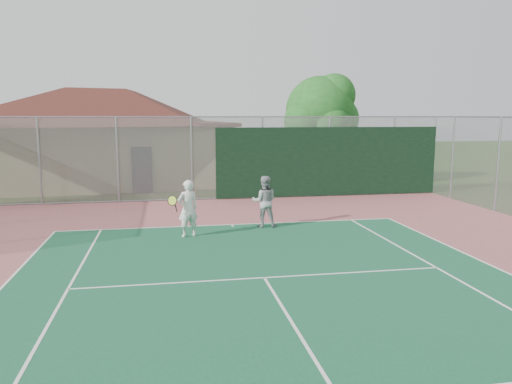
# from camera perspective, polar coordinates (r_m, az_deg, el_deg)

# --- Properties ---
(back_fence) EXTENTS (20.08, 0.11, 3.53)m
(back_fence) POSITION_cam_1_polar(r_m,az_deg,el_deg) (21.41, 1.00, 3.69)
(back_fence) COLOR gray
(back_fence) RESTS_ON ground
(side_fence_right) EXTENTS (0.08, 9.00, 3.50)m
(side_fence_right) POSITION_cam_1_polar(r_m,az_deg,el_deg) (20.47, 25.92, 2.82)
(side_fence_right) COLOR gray
(side_fence_right) RESTS_ON ground
(clubhouse) EXTENTS (14.15, 10.07, 5.81)m
(clubhouse) POSITION_cam_1_polar(r_m,az_deg,el_deg) (27.57, -16.91, 7.11)
(clubhouse) COLOR tan
(clubhouse) RESTS_ON ground
(bleachers) EXTENTS (2.97, 2.14, 0.98)m
(bleachers) POSITION_cam_1_polar(r_m,az_deg,el_deg) (24.90, -19.61, 1.24)
(bleachers) COLOR maroon
(bleachers) RESTS_ON ground
(tree) EXTENTS (4.01, 3.79, 5.59)m
(tree) POSITION_cam_1_polar(r_m,az_deg,el_deg) (25.17, 7.54, 8.94)
(tree) COLOR #3B2A15
(tree) RESTS_ON ground
(player_white_front) EXTENTS (0.97, 0.72, 1.68)m
(player_white_front) POSITION_cam_1_polar(r_m,az_deg,el_deg) (14.73, -7.82, -1.92)
(player_white_front) COLOR white
(player_white_front) RESTS_ON ground
(player_grey_back) EXTENTS (0.88, 0.73, 1.64)m
(player_grey_back) POSITION_cam_1_polar(r_m,az_deg,el_deg) (15.90, 0.95, -1.15)
(player_grey_back) COLOR #95989A
(player_grey_back) RESTS_ON ground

